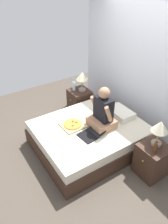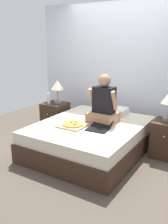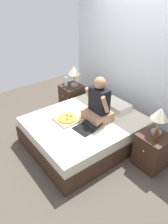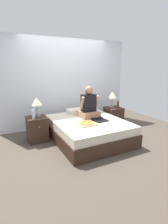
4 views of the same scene
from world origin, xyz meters
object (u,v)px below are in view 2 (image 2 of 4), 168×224
(nightstand_right, at_px, (167,139))
(pizza_box, at_px, (73,125))
(bed, at_px, (91,138))
(laptop, at_px, (99,128))
(lamp_on_left_nightstand, at_px, (58,86))
(water_bottle, at_px, (49,98))
(nightstand_left, at_px, (55,117))
(person_seated, at_px, (104,105))

(nightstand_right, distance_m, pizza_box, 1.49)
(bed, bearing_deg, pizza_box, -124.46)
(laptop, bearing_deg, lamp_on_left_nightstand, 152.42)
(lamp_on_left_nightstand, bearing_deg, bed, -26.37)
(bed, distance_m, laptop, 0.38)
(bed, xyz_separation_m, laptop, (0.23, -0.15, 0.27))
(lamp_on_left_nightstand, relative_size, nightstand_right, 0.77)
(bed, xyz_separation_m, pizza_box, (-0.18, -0.26, 0.27))
(lamp_on_left_nightstand, relative_size, water_bottle, 1.63)
(nightstand_left, distance_m, water_bottle, 0.42)
(person_seated, height_order, laptop, person_seated)
(lamp_on_left_nightstand, height_order, nightstand_right, lamp_on_left_nightstand)
(water_bottle, distance_m, pizza_box, 1.21)
(nightstand_left, relative_size, water_bottle, 2.11)
(lamp_on_left_nightstand, relative_size, pizza_box, 1.10)
(nightstand_right, distance_m, laptop, 1.10)
(lamp_on_left_nightstand, bearing_deg, person_seated, -16.01)
(nightstand_right, xyz_separation_m, pizza_box, (-1.28, -0.73, 0.21))
(pizza_box, bearing_deg, person_seated, 55.96)
(bed, height_order, lamp_on_left_nightstand, lamp_on_left_nightstand)
(water_bottle, height_order, nightstand_right, water_bottle)
(person_seated, height_order, pizza_box, person_seated)
(person_seated, distance_m, pizza_box, 0.60)
(laptop, bearing_deg, water_bottle, 159.26)
(lamp_on_left_nightstand, bearing_deg, water_bottle, -130.60)
(bed, bearing_deg, water_bottle, 161.88)
(lamp_on_left_nightstand, bearing_deg, nightstand_right, -1.32)
(person_seated, xyz_separation_m, pizza_box, (-0.30, -0.44, -0.27))
(bed, bearing_deg, laptop, -32.85)
(lamp_on_left_nightstand, bearing_deg, pizza_box, -41.37)
(bed, relative_size, nightstand_right, 3.34)
(nightstand_right, height_order, pizza_box, nightstand_right)
(person_seated, bearing_deg, lamp_on_left_nightstand, 163.99)
(laptop, bearing_deg, nightstand_right, 35.51)
(nightstand_left, bearing_deg, water_bottle, -131.65)
(water_bottle, bearing_deg, nightstand_left, 48.35)
(water_bottle, bearing_deg, pizza_box, -32.50)
(nightstand_left, xyz_separation_m, person_seated, (1.23, -0.29, 0.48))
(water_bottle, distance_m, nightstand_right, 2.32)
(nightstand_left, bearing_deg, person_seated, -13.32)
(nightstand_right, height_order, laptop, nightstand_right)
(lamp_on_left_nightstand, height_order, person_seated, person_seated)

